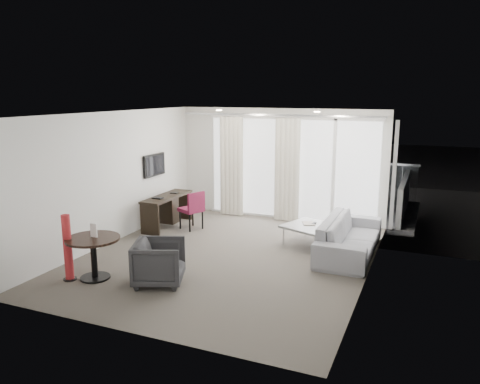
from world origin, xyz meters
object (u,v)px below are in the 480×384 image
at_px(desk_chair, 191,210).
at_px(sofa, 350,236).
at_px(coffee_table, 310,235).
at_px(rattan_chair_b, 370,197).
at_px(desk, 167,211).
at_px(red_lamp, 68,248).
at_px(round_table, 94,258).
at_px(tub_armchair, 159,262).
at_px(rattan_chair_a, 331,197).

height_order(desk_chair, sofa, desk_chair).
xyz_separation_m(coffee_table, rattan_chair_b, (0.79, 2.83, 0.26)).
bearing_deg(coffee_table, desk, 179.52).
height_order(red_lamp, coffee_table, red_lamp).
distance_m(desk, desk_chair, 0.58).
height_order(red_lamp, sofa, red_lamp).
bearing_deg(rattan_chair_b, red_lamp, -144.66).
bearing_deg(rattan_chair_b, round_table, -143.17).
bearing_deg(tub_armchair, rattan_chair_a, -37.71).
height_order(round_table, tub_armchair, tub_armchair).
height_order(desk, sofa, desk).
relative_size(desk_chair, coffee_table, 0.96).
relative_size(desk, desk_chair, 1.76).
bearing_deg(desk_chair, desk, -151.11).
bearing_deg(rattan_chair_a, red_lamp, -132.14).
relative_size(red_lamp, rattan_chair_a, 1.41).
bearing_deg(desk_chair, coffee_table, 22.68).
bearing_deg(sofa, desk_chair, 85.25).
relative_size(coffee_table, sofa, 0.38).
distance_m(sofa, rattan_chair_a, 3.11).
bearing_deg(red_lamp, rattan_chair_b, 57.12).
relative_size(desk_chair, tub_armchair, 1.11).
height_order(desk, red_lamp, red_lamp).
relative_size(red_lamp, tub_armchair, 1.41).
height_order(tub_armchair, coffee_table, tub_armchair).
relative_size(desk, red_lamp, 1.39).
distance_m(desk_chair, red_lamp, 3.32).
distance_m(round_table, red_lamp, 0.44).
relative_size(rattan_chair_a, rattan_chair_b, 0.83).
distance_m(round_table, coffee_table, 4.11).
relative_size(red_lamp, rattan_chair_b, 1.18).
bearing_deg(sofa, tub_armchair, 135.53).
bearing_deg(desk, tub_armchair, -60.91).
distance_m(sofa, rattan_chair_b, 3.05).
height_order(tub_armchair, rattan_chair_b, rattan_chair_b).
xyz_separation_m(red_lamp, rattan_chair_b, (3.91, 6.05, -0.08)).
relative_size(round_table, tub_armchair, 1.12).
distance_m(desk, rattan_chair_a, 4.12).
distance_m(desk, sofa, 4.09).
distance_m(round_table, rattan_chair_b, 6.85).
height_order(desk_chair, red_lamp, red_lamp).
distance_m(desk, round_table, 3.08).
distance_m(red_lamp, sofa, 4.95).
relative_size(coffee_table, rattan_chair_b, 0.97).
xyz_separation_m(desk_chair, sofa, (3.50, -0.29, -0.09)).
bearing_deg(rattan_chair_a, desk_chair, -149.23).
bearing_deg(round_table, rattan_chair_b, 58.61).
bearing_deg(desk_chair, rattan_chair_b, 62.69).
xyz_separation_m(tub_armchair, sofa, (2.52, 2.56, -0.01)).
bearing_deg(desk, red_lamp, -87.46).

